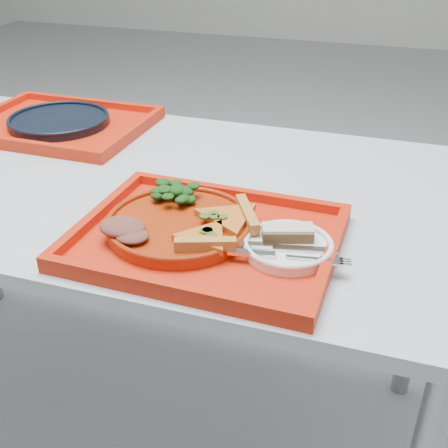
{
  "coord_description": "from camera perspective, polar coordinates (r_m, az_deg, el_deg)",
  "views": [
    {
      "loc": [
        0.59,
        -1.0,
        1.28
      ],
      "look_at": [
        0.33,
        -0.18,
        0.78
      ],
      "focal_mm": 45.0,
      "sensor_mm": 36.0,
      "label": 1
    }
  ],
  "objects": [
    {
      "name": "ground",
      "position": [
        1.72,
        -8.99,
        -18.11
      ],
      "size": [
        10.0,
        10.0,
        0.0
      ],
      "primitive_type": "plane",
      "color": "gray",
      "rests_on": "ground"
    },
    {
      "name": "table",
      "position": [
        1.31,
        -11.31,
        2.14
      ],
      "size": [
        1.6,
        0.8,
        0.75
      ],
      "color": "#A0A8B4",
      "rests_on": "ground"
    },
    {
      "name": "tray_main",
      "position": [
        0.99,
        -1.77,
        -1.71
      ],
      "size": [
        0.46,
        0.36,
        0.01
      ],
      "primitive_type": "cube",
      "rotation": [
        0.0,
        0.0,
        -0.02
      ],
      "color": "red",
      "rests_on": "table"
    },
    {
      "name": "tray_far",
      "position": [
        1.57,
        -16.33,
        9.49
      ],
      "size": [
        0.45,
        0.36,
        0.01
      ],
      "primitive_type": "cube",
      "rotation": [
        0.0,
        0.0,
        -0.01
      ],
      "color": "red",
      "rests_on": "table"
    },
    {
      "name": "dinner_plate",
      "position": [
        1.0,
        -4.55,
        -0.18
      ],
      "size": [
        0.26,
        0.26,
        0.02
      ],
      "primitive_type": "cylinder",
      "color": "#942609",
      "rests_on": "tray_main"
    },
    {
      "name": "side_plate",
      "position": [
        0.95,
        6.52,
        -2.47
      ],
      "size": [
        0.15,
        0.15,
        0.01
      ],
      "primitive_type": "cylinder",
      "color": "white",
      "rests_on": "tray_main"
    },
    {
      "name": "navy_plate",
      "position": [
        1.56,
        -16.4,
        9.97
      ],
      "size": [
        0.26,
        0.26,
        0.02
      ],
      "primitive_type": "cylinder",
      "color": "black",
      "rests_on": "tray_far"
    },
    {
      "name": "pizza_slice_a",
      "position": [
        0.94,
        -1.91,
        -1.16
      ],
      "size": [
        0.13,
        0.14,
        0.02
      ],
      "primitive_type": null,
      "rotation": [
        0.0,
        0.0,
        1.9
      ],
      "color": "gold",
      "rests_on": "dinner_plate"
    },
    {
      "name": "pizza_slice_b",
      "position": [
        0.99,
        0.51,
        0.86
      ],
      "size": [
        0.17,
        0.17,
        0.02
      ],
      "primitive_type": null,
      "rotation": [
        0.0,
        0.0,
        3.65
      ],
      "color": "gold",
      "rests_on": "dinner_plate"
    },
    {
      "name": "salad_heap",
      "position": [
        1.06,
        -4.84,
        3.39
      ],
      "size": [
        0.08,
        0.08,
        0.04
      ],
      "primitive_type": "ellipsoid",
      "color": "black",
      "rests_on": "dinner_plate"
    },
    {
      "name": "meat_portion",
      "position": [
        0.97,
        -10.27,
        -0.31
      ],
      "size": [
        0.08,
        0.07,
        0.02
      ],
      "primitive_type": "ellipsoid",
      "color": "brown",
      "rests_on": "dinner_plate"
    },
    {
      "name": "dessert_bar",
      "position": [
        0.95,
        6.48,
        -0.87
      ],
      "size": [
        0.09,
        0.06,
        0.02
      ],
      "rotation": [
        0.0,
        0.0,
        0.31
      ],
      "color": "#4B3019",
      "rests_on": "side_plate"
    },
    {
      "name": "knife",
      "position": [
        0.93,
        5.86,
        -2.31
      ],
      "size": [
        0.18,
        0.05,
        0.01
      ],
      "primitive_type": "cube",
      "rotation": [
        0.0,
        0.0,
        0.21
      ],
      "color": "silver",
      "rests_on": "side_plate"
    },
    {
      "name": "fork",
      "position": [
        0.91,
        6.18,
        -3.25
      ],
      "size": [
        0.19,
        0.05,
        0.01
      ],
      "primitive_type": "cube",
      "rotation": [
        0.0,
        0.0,
        0.16
      ],
      "color": "silver",
      "rests_on": "side_plate"
    }
  ]
}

